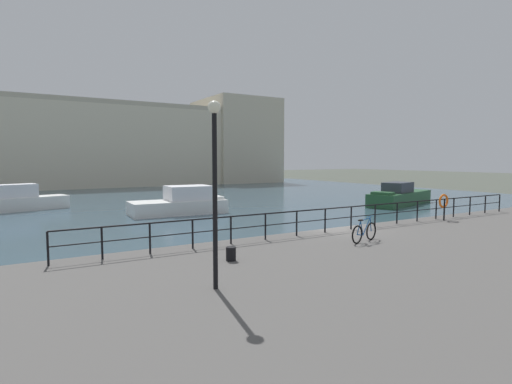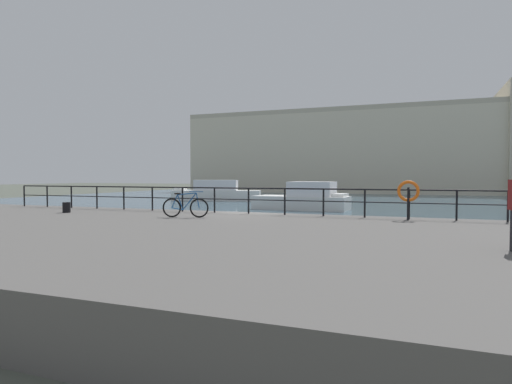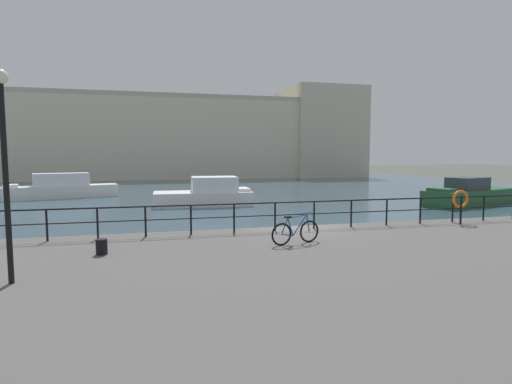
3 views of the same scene
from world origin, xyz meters
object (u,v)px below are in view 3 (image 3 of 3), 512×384
object	(u,v)px
moored_small_launch	(61,188)
life_ring_stand	(460,200)
moored_red_daysailer	(471,195)
mooring_bollard	(102,247)
harbor_building	(218,139)
quay_lamp_post	(4,149)
moored_harbor_tender	(207,194)
parked_bicycle	(296,232)

from	to	relation	value
moored_small_launch	life_ring_stand	xyz separation A→B (m)	(20.25, -25.77, 1.18)
moored_small_launch	life_ring_stand	bearing A→B (deg)	112.76
moored_red_daysailer	mooring_bollard	size ratio (longest dim) A/B	21.78
harbor_building	quay_lamp_post	world-z (taller)	harbor_building
moored_harbor_tender	quay_lamp_post	size ratio (longest dim) A/B	1.62
moored_red_daysailer	life_ring_stand	size ratio (longest dim) A/B	6.86
moored_small_launch	moored_red_daysailer	size ratio (longest dim) A/B	1.01
parked_bicycle	mooring_bollard	size ratio (longest dim) A/B	3.94
harbor_building	life_ring_stand	size ratio (longest dim) A/B	43.32
moored_harbor_tender	parked_bicycle	world-z (taller)	moored_harbor_tender
parked_bicycle	life_ring_stand	world-z (taller)	life_ring_stand
parked_bicycle	harbor_building	bearing A→B (deg)	69.72
moored_small_launch	parked_bicycle	size ratio (longest dim) A/B	5.58
harbor_building	moored_red_daysailer	world-z (taller)	harbor_building
mooring_bollard	moored_red_daysailer	bearing A→B (deg)	29.57
moored_harbor_tender	moored_small_launch	world-z (taller)	moored_small_launch
moored_harbor_tender	mooring_bollard	distance (m)	19.84
life_ring_stand	moored_small_launch	bearing A→B (deg)	128.16
moored_red_daysailer	quay_lamp_post	xyz separation A→B (m)	(-27.09, -16.75, 3.26)
mooring_bollard	life_ring_stand	xyz separation A→B (m)	(13.62, 1.84, 0.75)
moored_harbor_tender	parked_bicycle	bearing A→B (deg)	-86.79
moored_harbor_tender	moored_small_launch	distance (m)	14.78
life_ring_stand	quay_lamp_post	size ratio (longest dim) A/B	0.30
parked_bicycle	life_ring_stand	xyz separation A→B (m)	(7.80, 1.93, 0.59)
parked_bicycle	quay_lamp_post	world-z (taller)	quay_lamp_post
parked_bicycle	life_ring_stand	distance (m)	8.06
harbor_building	moored_harbor_tender	xyz separation A→B (m)	(-6.89, -39.14, -5.72)
harbor_building	moored_red_daysailer	size ratio (longest dim) A/B	6.31
moored_small_launch	moored_red_daysailer	xyz separation A→B (m)	(32.11, -13.16, -0.09)
harbor_building	life_ring_stand	bearing A→B (deg)	-88.67
moored_red_daysailer	parked_bicycle	distance (m)	24.46
life_ring_stand	harbor_building	bearing A→B (deg)	91.33
harbor_building	moored_harbor_tender	world-z (taller)	harbor_building
mooring_bollard	harbor_building	bearing A→B (deg)	78.06
mooring_bollard	life_ring_stand	size ratio (longest dim) A/B	0.31
moored_small_launch	moored_harbor_tender	bearing A→B (deg)	129.31
moored_red_daysailer	life_ring_stand	xyz separation A→B (m)	(-11.85, -12.61, 1.27)
life_ring_stand	mooring_bollard	bearing A→B (deg)	-172.29
harbor_building	quay_lamp_post	bearing A→B (deg)	-102.96
moored_red_daysailer	mooring_bollard	bearing A→B (deg)	12.10
moored_harbor_tender	moored_red_daysailer	xyz separation A→B (m)	(20.04, -4.62, -0.08)
parked_bicycle	life_ring_stand	size ratio (longest dim) A/B	1.24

